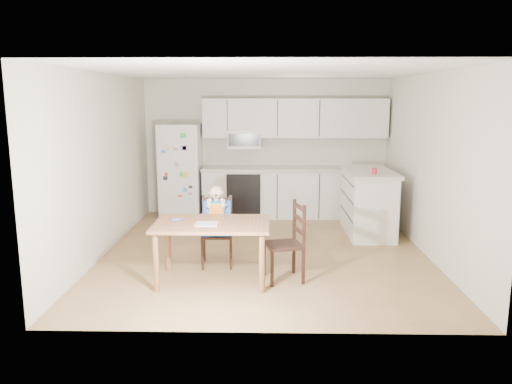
{
  "coord_description": "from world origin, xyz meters",
  "views": [
    {
      "loc": [
        0.02,
        -6.84,
        2.17
      ],
      "look_at": [
        -0.11,
        -0.56,
        0.97
      ],
      "focal_mm": 35.0,
      "sensor_mm": 36.0,
      "label": 1
    }
  ],
  "objects_px": {
    "refrigerator": "(181,171)",
    "dining_table": "(212,230)",
    "red_cup": "(374,171)",
    "chair_booster": "(217,217)",
    "chair_side": "(291,236)",
    "kitchen_island": "(368,202)"
  },
  "relations": [
    {
      "from": "refrigerator",
      "to": "dining_table",
      "type": "distance_m",
      "value": 3.44
    },
    {
      "from": "refrigerator",
      "to": "dining_table",
      "type": "relative_size",
      "value": 1.26
    },
    {
      "from": "refrigerator",
      "to": "chair_side",
      "type": "bearing_deg",
      "value": -59.98
    },
    {
      "from": "red_cup",
      "to": "chair_booster",
      "type": "bearing_deg",
      "value": -153.21
    },
    {
      "from": "red_cup",
      "to": "dining_table",
      "type": "bearing_deg",
      "value": -142.15
    },
    {
      "from": "dining_table",
      "to": "chair_booster",
      "type": "xyz_separation_m",
      "value": [
        -0.0,
        0.61,
        0.01
      ]
    },
    {
      "from": "refrigerator",
      "to": "kitchen_island",
      "type": "height_order",
      "value": "refrigerator"
    },
    {
      "from": "kitchen_island",
      "to": "red_cup",
      "type": "bearing_deg",
      "value": -90.83
    },
    {
      "from": "chair_side",
      "to": "red_cup",
      "type": "bearing_deg",
      "value": 127.75
    },
    {
      "from": "chair_side",
      "to": "chair_booster",
      "type": "bearing_deg",
      "value": -133.95
    },
    {
      "from": "refrigerator",
      "to": "kitchen_island",
      "type": "distance_m",
      "value": 3.41
    },
    {
      "from": "kitchen_island",
      "to": "chair_side",
      "type": "xyz_separation_m",
      "value": [
        -1.33,
        -2.09,
        0.01
      ]
    },
    {
      "from": "refrigerator",
      "to": "dining_table",
      "type": "bearing_deg",
      "value": -74.35
    },
    {
      "from": "kitchen_island",
      "to": "dining_table",
      "type": "xyz_separation_m",
      "value": [
        -2.27,
        -2.17,
        0.1
      ]
    },
    {
      "from": "dining_table",
      "to": "chair_booster",
      "type": "height_order",
      "value": "chair_booster"
    },
    {
      "from": "chair_booster",
      "to": "refrigerator",
      "type": "bearing_deg",
      "value": 105.34
    },
    {
      "from": "refrigerator",
      "to": "red_cup",
      "type": "relative_size",
      "value": 17.64
    },
    {
      "from": "red_cup",
      "to": "chair_booster",
      "type": "height_order",
      "value": "red_cup"
    },
    {
      "from": "chair_booster",
      "to": "chair_side",
      "type": "height_order",
      "value": "chair_booster"
    },
    {
      "from": "refrigerator",
      "to": "chair_booster",
      "type": "relative_size",
      "value": 1.61
    },
    {
      "from": "refrigerator",
      "to": "chair_side",
      "type": "relative_size",
      "value": 1.79
    },
    {
      "from": "red_cup",
      "to": "dining_table",
      "type": "relative_size",
      "value": 0.07
    }
  ]
}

